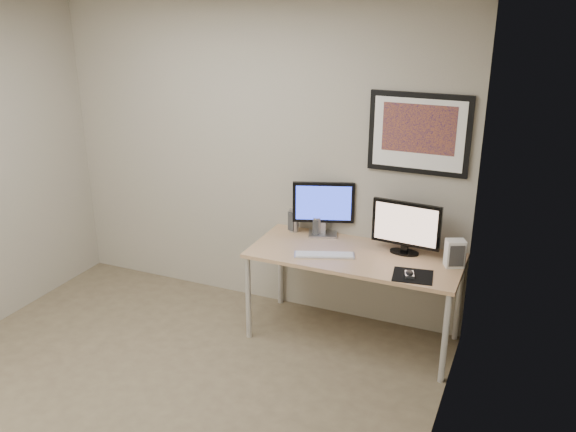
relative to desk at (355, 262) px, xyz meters
name	(u,v)px	position (x,y,z in m)	size (l,w,h in m)	color
floor	(148,405)	(-1.00, -1.35, -0.66)	(3.60, 3.60, 0.00)	brown
room	(169,151)	(-1.00, -0.90, 0.98)	(3.60, 3.60, 3.60)	white
desk	(355,262)	(0.00, 0.00, 0.00)	(1.60, 0.70, 0.73)	#A3824F
framed_art	(419,134)	(0.35, 0.33, 0.96)	(0.75, 0.04, 0.60)	black
monitor_large	(323,206)	(-0.36, 0.26, 0.32)	(0.48, 0.23, 0.45)	#ADADB1
monitor_tv	(406,227)	(0.34, 0.16, 0.29)	(0.52, 0.14, 0.41)	black
speaker_left	(294,220)	(-0.61, 0.25, 0.16)	(0.08, 0.08, 0.20)	#ADADB1
speaker_right	(317,226)	(-0.40, 0.23, 0.15)	(0.06, 0.06, 0.16)	#ADADB1
keyboard	(324,255)	(-0.20, -0.12, 0.07)	(0.45, 0.12, 0.02)	silver
mousepad	(413,276)	(0.49, -0.21, 0.07)	(0.28, 0.25, 0.00)	black
mouse	(409,273)	(0.46, -0.22, 0.09)	(0.06, 0.10, 0.03)	black
fan_unit	(455,253)	(0.72, 0.07, 0.17)	(0.13, 0.10, 0.20)	silver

